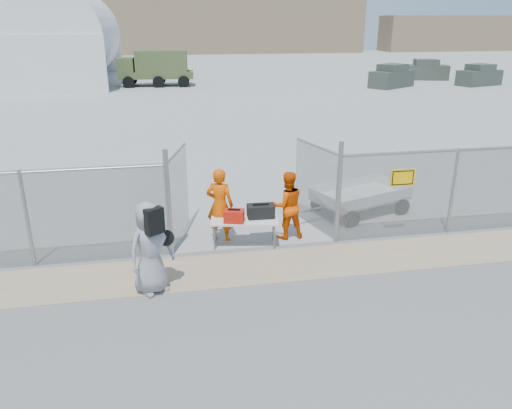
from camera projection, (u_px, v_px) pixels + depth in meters
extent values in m
plane|color=#545454|center=(274.00, 289.00, 10.10)|extent=(160.00, 160.00, 0.00)
cube|color=#949494|center=(180.00, 76.00, 48.81)|extent=(160.00, 80.00, 0.01)
cube|color=tan|center=(264.00, 266.00, 11.02)|extent=(44.00, 1.60, 0.01)
cube|color=red|center=(234.00, 216.00, 11.64)|extent=(0.53, 0.42, 0.29)
cube|color=black|center=(261.00, 211.00, 11.92)|extent=(0.65, 0.40, 0.31)
imported|color=#DF4B02|center=(220.00, 205.00, 12.03)|extent=(0.79, 0.67, 1.84)
imported|color=#DF4B02|center=(287.00, 205.00, 12.21)|extent=(0.88, 0.71, 1.72)
imported|color=gray|center=(150.00, 248.00, 9.72)|extent=(1.11, 1.00, 1.90)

